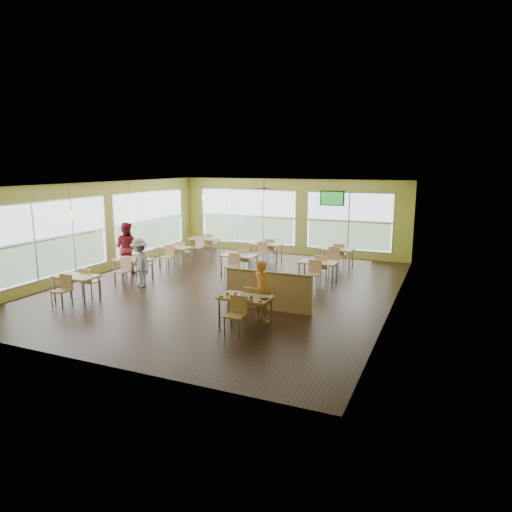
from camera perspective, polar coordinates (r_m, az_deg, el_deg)
name	(u,v)px	position (r m, az deg, el deg)	size (l,w,h in m)	color
room	(227,237)	(14.03, -3.69, 2.37)	(12.00, 12.04, 3.20)	black
window_bays	(202,225)	(17.98, -6.78, 3.90)	(9.24, 10.24, 2.38)	white
main_table	(245,301)	(10.76, -1.35, -5.69)	(1.22, 1.52, 0.87)	tan
half_wall_divider	(268,290)	(12.07, 1.53, -4.32)	(2.40, 0.14, 1.04)	tan
dining_tables	(222,255)	(16.18, -4.22, 0.08)	(6.92, 8.72, 0.87)	tan
pendant_lights	(152,204)	(16.18, -12.84, 6.35)	(0.11, 7.31, 0.86)	#2D2119
ceiling_fan	(264,188)	(16.61, 0.99, 8.46)	(1.25, 1.25, 0.29)	#2D2119
tv_backwall	(332,198)	(18.84, 9.49, 7.13)	(1.00, 0.07, 0.60)	black
man_plaid	(262,291)	(11.12, 0.77, -4.38)	(0.56, 0.37, 1.54)	#E05A18
patron_maroon	(127,248)	(16.72, -15.88, 1.00)	(0.88, 0.69, 1.81)	maroon
patron_grey	(140,263)	(14.71, -14.33, -0.84)	(0.99, 0.57, 1.54)	slate
cup_blue	(228,294)	(10.70, -3.58, -4.73)	(0.10, 0.10, 0.36)	white
cup_yellow	(235,294)	(10.73, -2.59, -4.72)	(0.09, 0.09, 0.32)	white
cup_red_near	(246,297)	(10.48, -1.25, -5.13)	(0.08, 0.08, 0.30)	white
cup_red_far	(251,297)	(10.42, -0.60, -5.15)	(0.10, 0.10, 0.37)	white
food_basket	(264,298)	(10.54, 1.04, -5.22)	(0.22, 0.22, 0.05)	black
ketchup_cup	(260,301)	(10.31, 0.48, -5.70)	(0.06, 0.06, 0.02)	#B31600
wrapper_left	(221,296)	(10.74, -4.36, -4.99)	(0.15, 0.14, 0.04)	#A78451
wrapper_mid	(244,295)	(10.79, -1.55, -4.85)	(0.20, 0.18, 0.05)	#A78451
wrapper_right	(250,300)	(10.39, -0.71, -5.51)	(0.16, 0.14, 0.04)	#A78451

